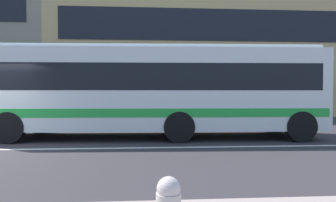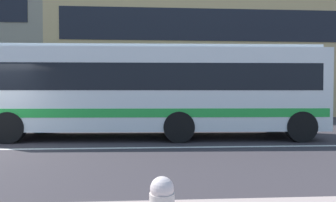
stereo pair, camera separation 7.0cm
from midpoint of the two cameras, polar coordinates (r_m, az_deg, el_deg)
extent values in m
cube|color=#3C6132|center=(15.04, -26.95, -3.28)|extent=(13.71, 1.10, 0.74)
cube|color=tan|center=(24.46, 10.35, 9.97)|extent=(25.22, 9.37, 10.40)
cube|color=black|center=(20.16, 13.76, 14.20)|extent=(23.20, 0.04, 2.08)
cube|color=silver|center=(10.48, -2.28, 2.19)|extent=(11.41, 2.94, 2.71)
cube|color=black|center=(10.49, -2.28, 4.41)|extent=(10.73, 2.94, 0.87)
cube|color=green|center=(10.49, -2.27, -1.89)|extent=(11.18, 2.96, 0.28)
cube|color=silver|center=(10.59, -2.29, 9.87)|extent=(10.94, 2.52, 0.12)
cylinder|color=black|center=(10.48, -28.84, -4.60)|extent=(1.01, 0.31, 1.00)
cylinder|color=black|center=(12.62, -23.97, -3.54)|extent=(1.01, 0.31, 1.00)
cylinder|color=black|center=(9.37, 1.99, -5.11)|extent=(1.01, 0.31, 1.00)
cylinder|color=black|center=(11.73, 1.19, -3.79)|extent=(1.01, 0.31, 1.00)
cylinder|color=black|center=(10.43, 24.36, -4.57)|extent=(1.01, 0.31, 1.00)
cylinder|color=black|center=(12.58, 19.56, -3.51)|extent=(1.01, 0.31, 1.00)
sphere|color=beige|center=(2.50, -0.73, -16.77)|extent=(0.20, 0.20, 0.20)
camera|label=1|loc=(0.04, -90.19, 0.00)|focal=31.13mm
camera|label=2|loc=(0.04, 89.81, 0.00)|focal=31.13mm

